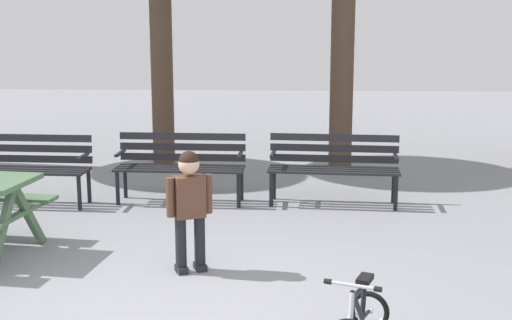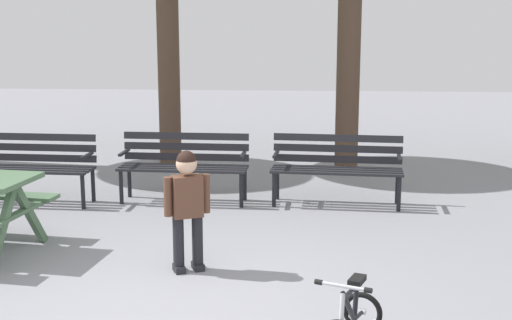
{
  "view_description": "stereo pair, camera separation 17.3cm",
  "coord_description": "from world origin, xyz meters",
  "px_view_note": "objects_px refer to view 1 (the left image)",
  "views": [
    {
      "loc": [
        0.91,
        -4.92,
        2.22
      ],
      "look_at": [
        0.58,
        1.93,
        0.85
      ],
      "focal_mm": 48.5,
      "sensor_mm": 36.0,
      "label": 1
    },
    {
      "loc": [
        1.08,
        -4.91,
        2.22
      ],
      "look_at": [
        0.58,
        1.93,
        0.85
      ],
      "focal_mm": 48.5,
      "sensor_mm": 36.0,
      "label": 2
    }
  ],
  "objects_px": {
    "park_bench_right": "(334,163)",
    "kids_bicycle": "(360,318)",
    "park_bench_far_left": "(26,163)",
    "child_standing": "(190,201)",
    "park_bench_left": "(181,161)"
  },
  "relations": [
    {
      "from": "park_bench_left",
      "to": "kids_bicycle",
      "type": "distance_m",
      "value": 4.31
    },
    {
      "from": "park_bench_far_left",
      "to": "child_standing",
      "type": "bearing_deg",
      "value": -44.07
    },
    {
      "from": "park_bench_right",
      "to": "kids_bicycle",
      "type": "height_order",
      "value": "park_bench_right"
    },
    {
      "from": "park_bench_right",
      "to": "child_standing",
      "type": "xyz_separation_m",
      "value": [
        -1.44,
        -2.48,
        0.15
      ]
    },
    {
      "from": "park_bench_right",
      "to": "child_standing",
      "type": "height_order",
      "value": "child_standing"
    },
    {
      "from": "park_bench_far_left",
      "to": "park_bench_left",
      "type": "height_order",
      "value": "same"
    },
    {
      "from": "park_bench_far_left",
      "to": "kids_bicycle",
      "type": "distance_m",
      "value": 5.27
    },
    {
      "from": "park_bench_far_left",
      "to": "park_bench_right",
      "type": "bearing_deg",
      "value": 2.89
    },
    {
      "from": "park_bench_far_left",
      "to": "kids_bicycle",
      "type": "height_order",
      "value": "park_bench_far_left"
    },
    {
      "from": "park_bench_left",
      "to": "child_standing",
      "type": "relative_size",
      "value": 1.45
    },
    {
      "from": "child_standing",
      "to": "kids_bicycle",
      "type": "bearing_deg",
      "value": -45.09
    },
    {
      "from": "park_bench_left",
      "to": "park_bench_right",
      "type": "distance_m",
      "value": 1.9
    },
    {
      "from": "park_bench_right",
      "to": "kids_bicycle",
      "type": "relative_size",
      "value": 2.58
    },
    {
      "from": "park_bench_far_left",
      "to": "child_standing",
      "type": "height_order",
      "value": "child_standing"
    },
    {
      "from": "child_standing",
      "to": "kids_bicycle",
      "type": "height_order",
      "value": "child_standing"
    }
  ]
}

